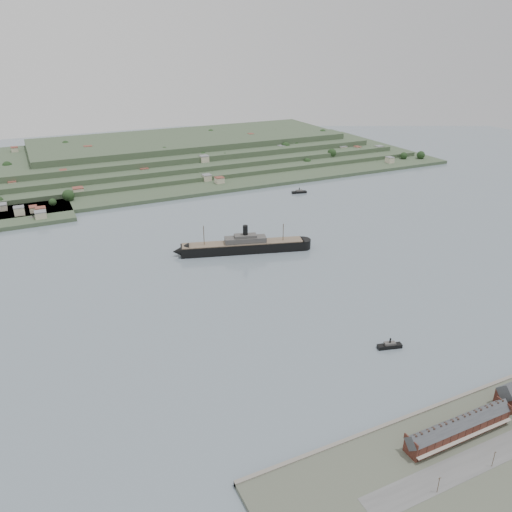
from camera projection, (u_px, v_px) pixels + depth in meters
name	position (u px, v px, depth m)	size (l,w,h in m)	color
ground	(292.00, 282.00, 366.16)	(1400.00, 1400.00, 0.00)	slate
near_shore	(508.00, 460.00, 211.62)	(220.00, 80.00, 2.60)	#4C5142
terrace_row	(459.00, 428.00, 220.78)	(55.60, 9.80, 11.07)	#482219
gabled_building	(511.00, 396.00, 238.32)	(10.40, 10.18, 14.09)	#482219
far_peninsula	(172.00, 156.00, 696.79)	(760.00, 309.00, 30.00)	#3C4F34
steamship	(240.00, 246.00, 415.15)	(113.82, 44.10, 27.93)	black
tugboat	(390.00, 346.00, 288.48)	(14.90, 7.43, 6.48)	black
ferry_west	(34.00, 219.00, 486.94)	(20.07, 11.57, 7.27)	black
ferry_east	(299.00, 192.00, 572.80)	(17.76, 8.16, 6.43)	black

